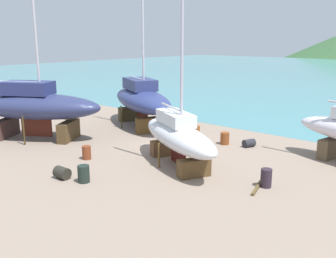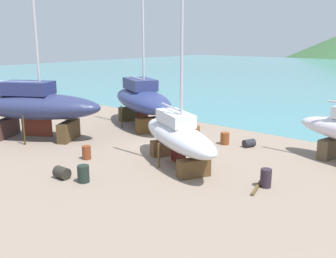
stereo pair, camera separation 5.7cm
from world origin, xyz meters
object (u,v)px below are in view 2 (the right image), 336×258
worker (181,129)px  barrel_blue_faded (83,174)px  sailboat_far_slipway (142,99)px  barrel_ochre (249,143)px  barrel_rust_mid (76,109)px  barrel_tar_black (87,153)px  sailboat_small_center (178,135)px  sailboat_mid_port (35,106)px  barrel_rust_near (62,173)px  barrel_by_slipway (196,131)px  barrel_tipped_right (266,178)px  barrel_tipped_left (225,138)px

worker → barrel_blue_faded: size_ratio=1.79×
sailboat_far_slipway → worker: sailboat_far_slipway is taller
barrel_ochre → barrel_rust_mid: bearing=-178.2°
sailboat_far_slipway → worker: bearing=12.0°
barrel_blue_faded → barrel_ochre: 11.86m
sailboat_far_slipway → barrel_tar_black: bearing=-40.1°
sailboat_small_center → sailboat_mid_port: size_ratio=0.71×
barrel_ochre → worker: bearing=-161.0°
barrel_rust_near → worker: bearing=90.5°
sailboat_mid_port → barrel_rust_mid: sailboat_mid_port is taller
barrel_by_slipway → barrel_rust_near: bearing=-90.7°
barrel_ochre → barrel_tar_black: 10.90m
barrel_tar_black → barrel_rust_mid: size_ratio=1.00×
barrel_tipped_right → barrel_rust_near: 10.58m
barrel_by_slipway → barrel_rust_near: barrel_by_slipway is taller
barrel_tipped_left → barrel_by_slipway: bearing=171.4°
sailboat_small_center → barrel_tipped_right: sailboat_small_center is taller
sailboat_small_center → barrel_tar_black: bearing=-123.1°
barrel_by_slipway → barrel_rust_near: 11.74m
sailboat_far_slipway → barrel_rust_near: bearing=-38.3°
sailboat_mid_port → barrel_by_slipway: (8.65, 8.18, -2.06)m
sailboat_small_center → barrel_tar_black: 5.85m
barrel_rust_mid → barrel_by_slipway: barrel_rust_mid is taller
worker → barrel_rust_near: worker is taller
barrel_tipped_left → sailboat_far_slipway: bearing=177.9°
barrel_ochre → barrel_rust_mid: 18.88m
barrel_tipped_left → barrel_tar_black: barrel_tipped_left is taller
worker → barrel_tipped_left: 3.24m
barrel_tipped_left → sailboat_mid_port: bearing=-145.9°
barrel_tipped_right → barrel_rust_near: (-8.75, -5.96, -0.16)m
barrel_blue_faded → barrel_tipped_left: bearing=81.5°
barrel_tar_black → barrel_blue_faded: bearing=-39.6°
barrel_tipped_right → barrel_blue_faded: bearing=-143.4°
barrel_blue_faded → barrel_tipped_right: size_ratio=0.95×
barrel_blue_faded → barrel_tar_black: bearing=140.4°
worker → barrel_rust_mid: bearing=-115.1°
barrel_tipped_left → barrel_rust_near: 11.69m
barrel_blue_faded → barrel_tipped_left: (1.64, 10.89, -0.02)m
barrel_blue_faded → barrel_ochre: bearing=74.1°
sailboat_mid_port → sailboat_far_slipway: bearing=39.0°
sailboat_small_center → sailboat_far_slipway: 10.51m
sailboat_small_center → barrel_by_slipway: (-3.09, 5.98, -1.36)m
barrel_tipped_right → barrel_by_slipway: (-8.60, 5.78, -0.06)m
worker → barrel_rust_mid: size_ratio=1.92×
barrel_by_slipway → barrel_ochre: bearing=1.2°
sailboat_small_center → sailboat_far_slipway: bearing=172.9°
worker → barrel_tipped_right: worker is taller
barrel_ochre → barrel_tar_black: barrel_tar_black is taller
worker → barrel_ochre: worker is taller
barrel_tipped_left → barrel_tipped_right: 7.90m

